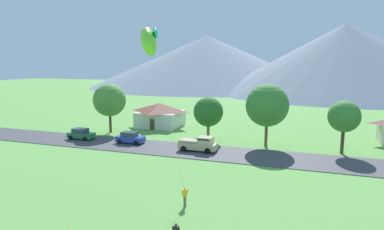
{
  "coord_description": "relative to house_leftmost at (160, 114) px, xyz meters",
  "views": [
    {
      "loc": [
        7.98,
        -10.72,
        11.86
      ],
      "look_at": [
        -1.86,
        17.72,
        7.14
      ],
      "focal_mm": 30.81,
      "sensor_mm": 36.0,
      "label": 1
    }
  ],
  "objects": [
    {
      "name": "house_leftmost",
      "position": [
        0.0,
        0.0,
        0.0
      ],
      "size": [
        8.32,
        7.6,
        4.47
      ],
      "color": "silver",
      "rests_on": "ground"
    },
    {
      "name": "kite_flyer_with_kite",
      "position": [
        13.2,
        -30.65,
        11.32
      ],
      "size": [
        5.6,
        4.44,
        14.99
      ],
      "color": "#70604C",
      "rests_on": "ground"
    },
    {
      "name": "mountain_west_ridge",
      "position": [
        -24.21,
        112.57,
        10.79
      ],
      "size": [
        120.94,
        120.94,
        26.2
      ],
      "primitive_type": "cone",
      "color": "gray",
      "rests_on": "ground"
    },
    {
      "name": "tree_right_of_center",
      "position": [
        -5.92,
        -7.8,
        3.3
      ],
      "size": [
        5.59,
        5.59,
        8.43
      ],
      "color": "#4C3823",
      "rests_on": "ground"
    },
    {
      "name": "mountain_far_west_ridge",
      "position": [
        39.65,
        90.07,
        11.47
      ],
      "size": [
        103.44,
        103.44,
        27.58
      ],
      "primitive_type": "cone",
      "color": "gray",
      "rests_on": "ground"
    },
    {
      "name": "road_strip",
      "position": [
        17.87,
        -14.88,
        -2.27
      ],
      "size": [
        160.0,
        7.61,
        0.08
      ],
      "primitive_type": "cube",
      "color": "#424247",
      "rests_on": "ground"
    },
    {
      "name": "tree_center",
      "position": [
        30.8,
        -9.49,
        2.64
      ],
      "size": [
        4.15,
        4.15,
        7.06
      ],
      "color": "#4C3823",
      "rests_on": "ground"
    },
    {
      "name": "parked_car_blue_west_end",
      "position": [
        1.35,
        -13.81,
        -1.45
      ],
      "size": [
        4.23,
        2.14,
        1.68
      ],
      "color": "#2847A8",
      "rests_on": "road_strip"
    },
    {
      "name": "parked_car_green_mid_east",
      "position": [
        -7.29,
        -14.02,
        -1.45
      ],
      "size": [
        4.21,
        2.09,
        1.68
      ],
      "color": "#237042",
      "rests_on": "road_strip"
    },
    {
      "name": "tree_near_right",
      "position": [
        11.74,
        -7.77,
        2.11
      ],
      "size": [
        4.61,
        4.61,
        6.75
      ],
      "color": "brown",
      "rests_on": "ground"
    },
    {
      "name": "tree_near_left",
      "position": [
        20.76,
        -8.79,
        3.63
      ],
      "size": [
        6.11,
        6.11,
        9.02
      ],
      "color": "brown",
      "rests_on": "ground"
    },
    {
      "name": "pickup_truck_sand_west_side",
      "position": [
        12.45,
        -14.72,
        -1.26
      ],
      "size": [
        5.22,
        2.37,
        1.99
      ],
      "color": "#C6B284",
      "rests_on": "road_strip"
    }
  ]
}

